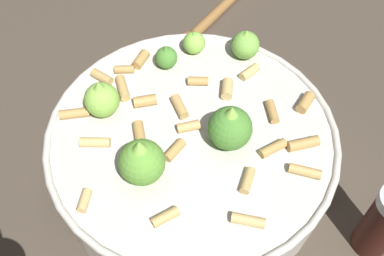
% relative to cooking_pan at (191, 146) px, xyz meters
% --- Properties ---
extents(ground_plane, '(2.40, 2.40, 0.00)m').
position_rel_cooking_pan_xyz_m(ground_plane, '(0.00, -0.00, -0.04)').
color(ground_plane, '#42382D').
extents(cooking_pan, '(0.32, 0.32, 0.12)m').
position_rel_cooking_pan_xyz_m(cooking_pan, '(0.00, 0.00, 0.00)').
color(cooking_pan, beige).
rests_on(cooking_pan, ground).
extents(pepper_shaker, '(0.04, 0.04, 0.10)m').
position_rel_cooking_pan_xyz_m(pepper_shaker, '(0.10, -0.19, 0.01)').
color(pepper_shaker, '#33140F').
rests_on(pepper_shaker, ground).
extents(wooden_spoon, '(0.23, 0.11, 0.02)m').
position_rel_cooking_pan_xyz_m(wooden_spoon, '(0.19, 0.20, -0.03)').
color(wooden_spoon, olive).
rests_on(wooden_spoon, ground).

